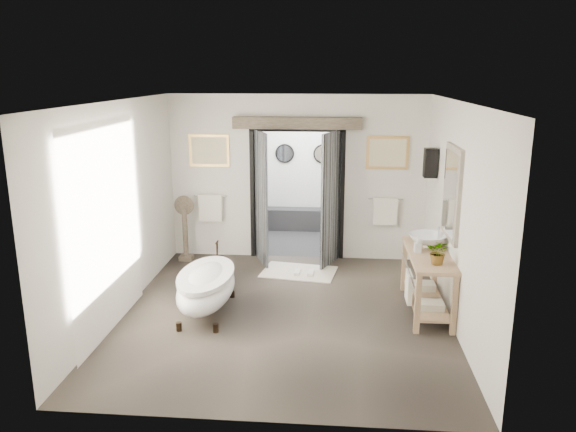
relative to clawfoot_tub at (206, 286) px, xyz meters
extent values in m
plane|color=brown|center=(1.07, 0.07, -0.39)|extent=(5.00, 5.00, 0.00)
cube|color=beige|center=(1.07, -2.43, 1.06)|extent=(4.50, 0.02, 2.90)
cube|color=beige|center=(-1.18, 0.07, 1.06)|extent=(0.02, 5.00, 2.90)
cube|color=beige|center=(3.32, 0.07, 1.06)|extent=(0.02, 5.00, 2.90)
cube|color=beige|center=(-0.45, 2.57, 1.06)|extent=(1.45, 0.02, 2.90)
cube|color=beige|center=(2.60, 2.57, 1.06)|extent=(1.45, 0.02, 2.90)
cube|color=beige|center=(1.07, 2.57, 2.21)|extent=(1.60, 0.02, 0.60)
cube|color=silver|center=(1.07, 0.07, 2.51)|extent=(4.50, 5.00, 0.02)
cube|color=silver|center=(-1.13, -0.53, 0.96)|extent=(0.02, 2.20, 2.70)
cube|color=gray|center=(3.30, 0.36, 1.31)|extent=(0.05, 0.95, 1.25)
cube|color=silver|center=(3.27, 0.36, 1.31)|extent=(0.01, 0.80, 1.10)
cube|color=black|center=(3.20, 1.62, 1.51)|extent=(0.20, 0.20, 0.45)
sphere|color=#FFCC8C|center=(3.20, 1.62, 1.51)|extent=(0.10, 0.10, 0.10)
cube|color=#28282A|center=(1.07, 3.57, -0.39)|extent=(2.20, 2.00, 0.01)
cube|color=silver|center=(1.07, 3.57, 2.11)|extent=(2.20, 2.00, 0.02)
cube|color=white|center=(1.07, 4.57, 0.86)|extent=(2.20, 0.02, 2.50)
cube|color=white|center=(-0.03, 3.57, 0.86)|extent=(0.02, 2.00, 2.50)
cube|color=white|center=(2.17, 3.57, 0.86)|extent=(0.02, 2.00, 2.50)
cube|color=#28282A|center=(1.07, 4.39, -0.17)|extent=(2.00, 0.35, 0.45)
cylinder|color=silver|center=(0.67, 4.54, 1.21)|extent=(0.40, 0.03, 0.40)
cylinder|color=silver|center=(1.47, 4.54, 1.21)|extent=(0.40, 0.03, 0.40)
cube|color=black|center=(0.27, 2.57, 0.76)|extent=(0.07, 0.10, 2.30)
cube|color=black|center=(1.87, 2.57, 0.76)|extent=(0.07, 0.10, 2.30)
cube|color=black|center=(1.07, 2.57, 1.91)|extent=(1.67, 0.10, 0.07)
cube|color=black|center=(0.47, 2.22, 0.76)|extent=(0.33, 0.76, 2.30)
cube|color=black|center=(1.67, 2.22, 0.76)|extent=(0.33, 0.76, 2.30)
cube|color=#726353|center=(1.07, 2.47, 2.03)|extent=(2.20, 0.20, 0.20)
cube|color=tan|center=(-0.48, 2.55, 1.53)|extent=(0.72, 0.03, 0.57)
cube|color=beige|center=(-0.48, 2.53, 1.53)|extent=(0.62, 0.01, 0.47)
cube|color=tan|center=(2.62, 2.55, 1.53)|extent=(0.72, 0.03, 0.57)
cube|color=beige|center=(2.62, 2.53, 1.53)|extent=(0.62, 0.01, 0.47)
cylinder|color=silver|center=(-0.48, 2.51, 0.73)|extent=(0.60, 0.02, 0.02)
cube|color=silver|center=(-0.48, 2.49, 0.51)|extent=(0.42, 0.08, 0.48)
cylinder|color=silver|center=(2.62, 2.51, 0.73)|extent=(0.60, 0.02, 0.02)
cube|color=silver|center=(2.62, 2.49, 0.51)|extent=(0.42, 0.08, 0.48)
cylinder|color=black|center=(-0.24, -0.58, -0.34)|extent=(0.08, 0.08, 0.12)
cylinder|color=black|center=(0.24, -0.58, -0.34)|extent=(0.08, 0.08, 0.12)
cylinder|color=black|center=(-0.24, 0.58, -0.34)|extent=(0.08, 0.08, 0.12)
cylinder|color=black|center=(0.24, 0.58, -0.34)|extent=(0.08, 0.08, 0.12)
ellipsoid|color=white|center=(0.00, 0.00, -0.02)|extent=(0.74, 1.65, 0.52)
cylinder|color=black|center=(0.00, 0.76, 0.30)|extent=(0.03, 0.03, 0.21)
cube|color=tan|center=(2.82, -0.38, 0.03)|extent=(0.07, 0.07, 0.85)
cube|color=tan|center=(3.28, -0.38, 0.03)|extent=(0.07, 0.07, 0.85)
cube|color=tan|center=(2.82, 1.10, 0.03)|extent=(0.07, 0.07, 0.85)
cube|color=tan|center=(3.28, 1.10, 0.03)|extent=(0.07, 0.07, 0.85)
cube|color=tan|center=(3.05, 0.36, 0.43)|extent=(0.55, 1.60, 0.05)
cube|color=tan|center=(3.05, 0.36, -0.23)|extent=(0.45, 1.50, 0.03)
cylinder|color=silver|center=(2.78, 0.36, 0.21)|extent=(0.02, 1.40, 0.02)
cube|color=silver|center=(2.78, 0.21, 0.01)|extent=(0.06, 0.34, 0.42)
cube|color=silver|center=(3.05, 0.01, -0.17)|extent=(0.35, 0.25, 0.10)
cube|color=silver|center=(3.05, 0.71, -0.17)|extent=(0.35, 0.25, 0.10)
cube|color=#726353|center=(-0.89, 2.22, -0.35)|extent=(0.22, 0.22, 0.08)
cylinder|color=#726353|center=(-0.89, 2.22, 0.12)|extent=(0.09, 0.09, 0.87)
cylinder|color=silver|center=(-0.89, 2.24, 0.60)|extent=(0.31, 0.02, 0.31)
cylinder|color=#726353|center=(-0.89, 2.23, 0.60)|extent=(0.35, 0.02, 0.35)
cube|color=beige|center=(1.16, 1.74, -0.39)|extent=(1.31, 0.98, 0.01)
cube|color=silver|center=(1.14, 1.64, -0.36)|extent=(0.11, 0.25, 0.05)
cube|color=silver|center=(1.37, 1.64, -0.36)|extent=(0.11, 0.25, 0.05)
imported|color=white|center=(3.06, 0.62, 0.55)|extent=(0.68, 0.68, 0.18)
imported|color=gray|center=(3.09, -0.12, 0.62)|extent=(0.38, 0.36, 0.33)
imported|color=gray|center=(2.89, 0.36, 0.56)|extent=(0.09, 0.10, 0.20)
imported|color=gray|center=(2.95, 0.91, 0.54)|extent=(0.14, 0.14, 0.17)
camera|label=1|loc=(1.74, -7.12, 2.87)|focal=35.00mm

